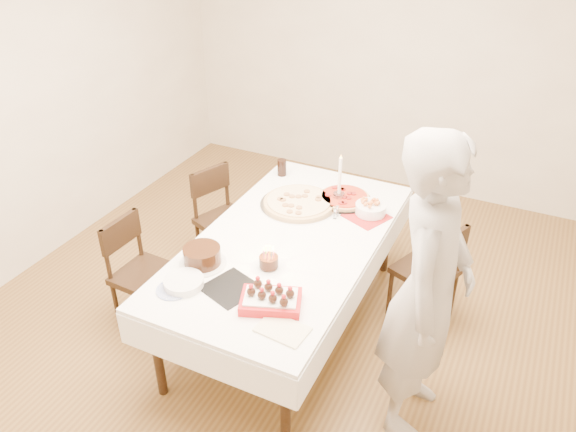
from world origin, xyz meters
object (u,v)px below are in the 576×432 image
at_px(pizza_white, 299,202).
at_px(pizza_pepperoni, 344,198).
at_px(chair_right_savory, 425,271).
at_px(chair_left_savory, 226,222).
at_px(dining_table, 288,283).
at_px(chair_left_dessert, 146,275).
at_px(layer_cake, 202,256).
at_px(birthday_cake, 269,257).
at_px(taper_candle, 340,179).
at_px(person, 428,292).
at_px(strawberry_box, 271,300).
at_px(cola_glass, 282,168).
at_px(pasta_bowl, 371,209).

height_order(pizza_white, pizza_pepperoni, same).
distance_m(chair_right_savory, chair_left_savory, 1.63).
xyz_separation_m(dining_table, chair_left_dessert, (-0.92, -0.42, 0.05)).
relative_size(pizza_pepperoni, layer_cake, 1.38).
xyz_separation_m(pizza_white, birthday_cake, (0.16, -0.78, 0.06)).
bearing_deg(pizza_pepperoni, chair_left_dessert, -134.87).
bearing_deg(chair_right_savory, taper_candle, -166.34).
bearing_deg(layer_cake, pizza_pepperoni, 65.61).
relative_size(taper_candle, birthday_cake, 2.93).
distance_m(person, birthday_cake, 1.00).
bearing_deg(chair_left_savory, strawberry_box, 153.13).
xyz_separation_m(chair_right_savory, chair_left_dessert, (-1.77, -0.94, 0.01)).
relative_size(chair_right_savory, cola_glass, 6.03).
xyz_separation_m(chair_left_dessert, cola_glass, (0.46, 1.24, 0.39)).
distance_m(person, layer_cake, 1.40).
height_order(dining_table, birthday_cake, birthday_cake).
height_order(chair_right_savory, person, person).
bearing_deg(birthday_cake, chair_right_savory, 46.14).
height_order(person, pizza_pepperoni, person).
xyz_separation_m(chair_left_dessert, person, (1.94, 0.03, 0.52)).
height_order(pasta_bowl, taper_candle, taper_candle).
bearing_deg(cola_glass, taper_candle, -19.49).
height_order(pizza_pepperoni, pasta_bowl, pasta_bowl).
distance_m(dining_table, chair_left_savory, 0.89).
relative_size(pizza_pepperoni, cola_glass, 3.04).
height_order(person, birthday_cake, person).
bearing_deg(cola_glass, pizza_pepperoni, -15.51).
height_order(chair_left_savory, pizza_white, chair_left_savory).
relative_size(chair_left_savory, taper_candle, 2.20).
height_order(chair_left_dessert, pasta_bowl, chair_left_dessert).
height_order(cola_glass, strawberry_box, cola_glass).
bearing_deg(chair_right_savory, pizza_white, -154.05).
xyz_separation_m(chair_right_savory, pasta_bowl, (-0.46, 0.04, 0.38)).
relative_size(chair_left_savory, pasta_bowl, 3.86).
height_order(chair_left_savory, strawberry_box, chair_left_savory).
bearing_deg(pizza_white, cola_glass, 130.85).
bearing_deg(dining_table, pasta_bowl, 54.56).
xyz_separation_m(pizza_pepperoni, pasta_bowl, (0.24, -0.10, 0.02)).
bearing_deg(birthday_cake, layer_cake, -159.20).
bearing_deg(cola_glass, pizza_white, -49.15).
bearing_deg(strawberry_box, pizza_white, 106.91).
xyz_separation_m(chair_right_savory, pizza_white, (-0.98, -0.07, 0.36)).
bearing_deg(pasta_bowl, cola_glass, 162.43).
distance_m(dining_table, pasta_bowl, 0.80).
bearing_deg(chair_right_savory, chair_left_savory, -155.44).
relative_size(dining_table, person, 1.14).
bearing_deg(person, pizza_pepperoni, 39.18).
relative_size(layer_cake, strawberry_box, 0.88).
bearing_deg(taper_candle, chair_left_savory, -168.36).
height_order(chair_right_savory, chair_left_savory, chair_left_savory).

